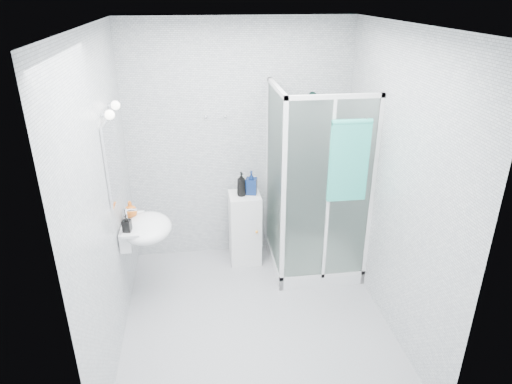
{
  "coord_description": "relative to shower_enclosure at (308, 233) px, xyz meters",
  "views": [
    {
      "loc": [
        -0.46,
        -3.38,
        2.84
      ],
      "look_at": [
        0.05,
        0.35,
        1.15
      ],
      "focal_mm": 32.0,
      "sensor_mm": 36.0,
      "label": 1
    }
  ],
  "objects": [
    {
      "name": "room",
      "position": [
        -0.67,
        -0.77,
        0.85
      ],
      "size": [
        2.4,
        2.6,
        2.6
      ],
      "color": "silver",
      "rests_on": "ground"
    },
    {
      "name": "shower_enclosure",
      "position": [
        0.0,
        0.0,
        0.0
      ],
      "size": [
        0.9,
        0.95,
        2.0
      ],
      "color": "silver",
      "rests_on": "ground"
    },
    {
      "name": "wall_basin",
      "position": [
        -1.66,
        -0.32,
        0.35
      ],
      "size": [
        0.46,
        0.56,
        0.35
      ],
      "color": "silver",
      "rests_on": "ground"
    },
    {
      "name": "mirror",
      "position": [
        -1.85,
        -0.32,
        1.05
      ],
      "size": [
        0.02,
        0.6,
        0.7
      ],
      "primitive_type": "cube",
      "color": "white",
      "rests_on": "room"
    },
    {
      "name": "vanity_lights",
      "position": [
        -1.8,
        -0.32,
        1.47
      ],
      "size": [
        0.1,
        0.4,
        0.08
      ],
      "color": "silver",
      "rests_on": "room"
    },
    {
      "name": "wall_hooks",
      "position": [
        -0.92,
        0.49,
        1.17
      ],
      "size": [
        0.23,
        0.06,
        0.03
      ],
      "color": "silver",
      "rests_on": "room"
    },
    {
      "name": "storage_cabinet",
      "position": [
        -0.65,
        0.27,
        -0.04
      ],
      "size": [
        0.34,
        0.36,
        0.81
      ],
      "rotation": [
        0.0,
        0.0,
        0.01
      ],
      "color": "white",
      "rests_on": "ground"
    },
    {
      "name": "hand_towel",
      "position": [
        0.24,
        -0.4,
        0.97
      ],
      "size": [
        0.37,
        0.05,
        0.78
      ],
      "color": "teal",
      "rests_on": "shower_enclosure"
    },
    {
      "name": "shampoo_bottle_a",
      "position": [
        -0.68,
        0.27,
        0.49
      ],
      "size": [
        0.12,
        0.12,
        0.26
      ],
      "primitive_type": "imported",
      "rotation": [
        0.0,
        0.0,
        0.24
      ],
      "color": "black",
      "rests_on": "storage_cabinet"
    },
    {
      "name": "shampoo_bottle_b",
      "position": [
        -0.57,
        0.3,
        0.49
      ],
      "size": [
        0.14,
        0.14,
        0.26
      ],
      "primitive_type": "imported",
      "rotation": [
        0.0,
        0.0,
        -0.26
      ],
      "color": "navy",
      "rests_on": "storage_cabinet"
    },
    {
      "name": "soap_dispenser_orange",
      "position": [
        -1.78,
        -0.19,
        0.5
      ],
      "size": [
        0.15,
        0.15,
        0.16
      ],
      "primitive_type": "imported",
      "rotation": [
        0.0,
        0.0,
        -0.27
      ],
      "color": "#C45A17",
      "rests_on": "wall_basin"
    },
    {
      "name": "soap_dispenser_black",
      "position": [
        -1.78,
        -0.47,
        0.49
      ],
      "size": [
        0.08,
        0.09,
        0.16
      ],
      "primitive_type": "imported",
      "rotation": [
        0.0,
        0.0,
        -0.19
      ],
      "color": "black",
      "rests_on": "wall_basin"
    }
  ]
}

